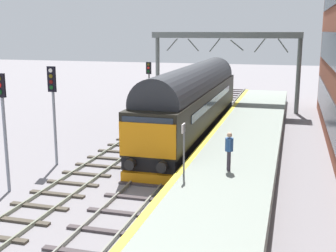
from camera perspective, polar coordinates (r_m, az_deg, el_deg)
The scene contains 11 objects.
ground_plane at distance 24.64m, azimuth 0.71°, elevation -3.95°, with size 140.00×140.00×0.00m, color gray.
track_main at distance 24.63m, azimuth 0.71°, elevation -3.82°, with size 2.50×60.00×0.15m.
track_adjacent_west at distance 25.62m, azimuth -6.29°, elevation -3.27°, with size 2.50×60.00×0.15m.
station_platform at distance 23.87m, azimuth 9.10°, elevation -3.39°, with size 4.00×44.00×1.01m.
diesel_locomotive at distance 28.67m, azimuth 3.20°, elevation 3.40°, with size 2.74×19.12×4.68m.
signal_post_near at distance 19.85m, azimuth -20.26°, elevation 0.99°, with size 0.44×0.22×5.10m.
signal_post_mid at distance 23.20m, azimuth -14.43°, elevation 3.00°, with size 0.44×0.22×5.08m.
signal_post_far at distance 37.37m, azimuth -2.45°, elevation 5.85°, with size 0.44×0.22×4.26m.
platform_number_sign at distance 17.99m, azimuth 2.01°, elevation -2.03°, with size 0.10×0.44×2.15m.
waiting_passenger at distance 18.94m, azimuth 7.80°, elevation -2.76°, with size 0.43×0.49×1.64m.
overhead_footbridge at distance 38.79m, azimuth 7.40°, elevation 10.88°, with size 12.53×2.00×6.68m.
Camera 1 is at (6.10, -22.88, 6.81)m, focal length 47.79 mm.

